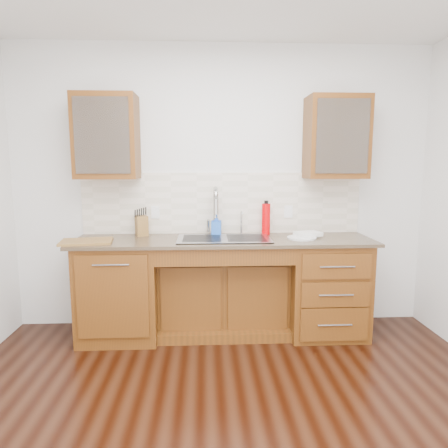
{
  "coord_description": "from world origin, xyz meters",
  "views": [
    {
      "loc": [
        -0.17,
        -2.14,
        1.58
      ],
      "look_at": [
        0.0,
        1.4,
        1.05
      ],
      "focal_mm": 32.0,
      "sensor_mm": 36.0,
      "label": 1
    }
  ],
  "objects_px": {
    "water_bottle": "(266,219)",
    "knife_block": "(142,225)",
    "plate": "(302,238)",
    "soap_bottle": "(216,225)",
    "cutting_board": "(86,241)"
  },
  "relations": [
    {
      "from": "water_bottle",
      "to": "plate",
      "type": "distance_m",
      "value": 0.4
    },
    {
      "from": "plate",
      "to": "soap_bottle",
      "type": "bearing_deg",
      "value": 163.48
    },
    {
      "from": "plate",
      "to": "knife_block",
      "type": "bearing_deg",
      "value": 170.34
    },
    {
      "from": "soap_bottle",
      "to": "plate",
      "type": "height_order",
      "value": "soap_bottle"
    },
    {
      "from": "soap_bottle",
      "to": "plate",
      "type": "distance_m",
      "value": 0.81
    },
    {
      "from": "water_bottle",
      "to": "knife_block",
      "type": "distance_m",
      "value": 1.19
    },
    {
      "from": "cutting_board",
      "to": "knife_block",
      "type": "bearing_deg",
      "value": 39.13
    },
    {
      "from": "soap_bottle",
      "to": "water_bottle",
      "type": "xyz_separation_m",
      "value": [
        0.48,
        0.01,
        0.05
      ]
    },
    {
      "from": "soap_bottle",
      "to": "knife_block",
      "type": "bearing_deg",
      "value": -175.74
    },
    {
      "from": "knife_block",
      "to": "soap_bottle",
      "type": "bearing_deg",
      "value": -20.39
    },
    {
      "from": "soap_bottle",
      "to": "water_bottle",
      "type": "distance_m",
      "value": 0.48
    },
    {
      "from": "water_bottle",
      "to": "plate",
      "type": "relative_size",
      "value": 1.12
    },
    {
      "from": "plate",
      "to": "cutting_board",
      "type": "xyz_separation_m",
      "value": [
        -1.91,
        -0.09,
        0.0
      ]
    },
    {
      "from": "water_bottle",
      "to": "knife_block",
      "type": "height_order",
      "value": "water_bottle"
    },
    {
      "from": "knife_block",
      "to": "cutting_board",
      "type": "xyz_separation_m",
      "value": [
        -0.42,
        -0.34,
        -0.08
      ]
    }
  ]
}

